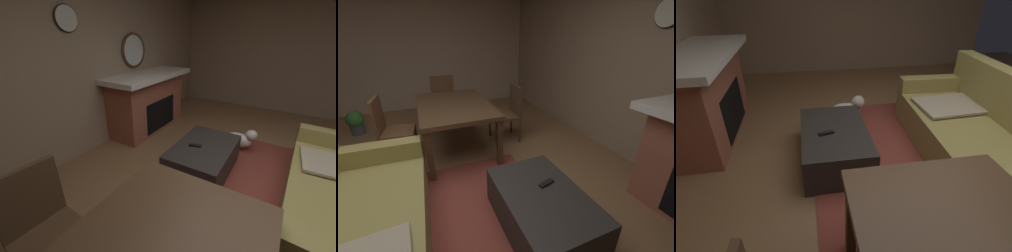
{
  "view_description": "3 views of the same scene",
  "coord_description": "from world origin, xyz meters",
  "views": [
    {
      "loc": [
        1.76,
        -0.05,
        1.74
      ],
      "look_at": [
        0.01,
        -1.12,
        0.81
      ],
      "focal_mm": 21.83,
      "sensor_mm": 36.0,
      "label": 1
    },
    {
      "loc": [
        -1.74,
        0.03,
        1.71
      ],
      "look_at": [
        0.31,
        -0.83,
        0.73
      ],
      "focal_mm": 22.88,
      "sensor_mm": 36.0,
      "label": 2
    },
    {
      "loc": [
        1.78,
        -1.12,
        1.78
      ],
      "look_at": [
        -0.19,
        -0.8,
        0.6
      ],
      "focal_mm": 26.73,
      "sensor_mm": 36.0,
      "label": 3
    }
  ],
  "objects": [
    {
      "name": "floor",
      "position": [
        0.0,
        0.0,
        0.0
      ],
      "size": [
        9.06,
        9.06,
        0.0
      ],
      "primitive_type": "plane",
      "color": "olive"
    },
    {
      "name": "wall_left",
      "position": [
        -3.77,
        0.0,
        1.27
      ],
      "size": [
        0.12,
        5.82,
        2.53
      ],
      "primitive_type": "cube",
      "color": "#9E846B",
      "rests_on": "ground"
    },
    {
      "name": "area_rug",
      "position": [
        -0.48,
        -0.12,
        0.01
      ],
      "size": [
        2.6,
        2.0,
        0.01
      ],
      "primitive_type": "cube",
      "color": "brown",
      "rests_on": "ground"
    },
    {
      "name": "fireplace",
      "position": [
        -1.26,
        -2.33,
        0.55
      ],
      "size": [
        1.84,
        0.76,
        1.09
      ],
      "color": "#9E5642",
      "rests_on": "ground"
    },
    {
      "name": "couch",
      "position": [
        -0.32,
        0.7,
        0.32
      ],
      "size": [
        2.12,
        1.08,
        0.95
      ],
      "color": "#9E8E4C",
      "rests_on": "ground"
    },
    {
      "name": "ottoman_coffee_table",
      "position": [
        -0.48,
        -0.86,
        0.2
      ],
      "size": [
        1.08,
        0.7,
        0.4
      ],
      "primitive_type": "cube",
      "color": "#2D2826",
      "rests_on": "ground"
    },
    {
      "name": "tv_remote",
      "position": [
        -0.39,
        -0.95,
        0.41
      ],
      "size": [
        0.09,
        0.17,
        0.02
      ],
      "primitive_type": "cube",
      "rotation": [
        0.0,
        0.0,
        0.26
      ],
      "color": "black",
      "rests_on": "ottoman_coffee_table"
    },
    {
      "name": "small_dog",
      "position": [
        -1.32,
        -0.57,
        0.19
      ],
      "size": [
        0.26,
        0.5,
        0.33
      ],
      "color": "silver",
      "rests_on": "ground"
    }
  ]
}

